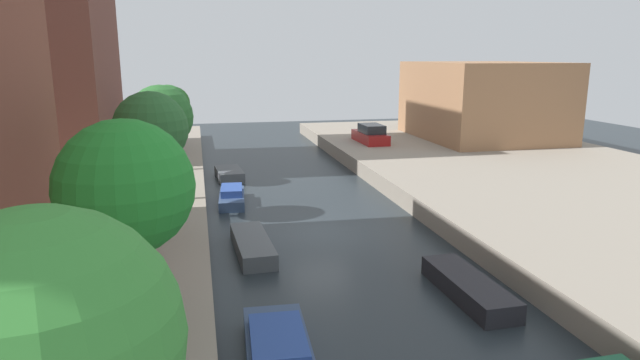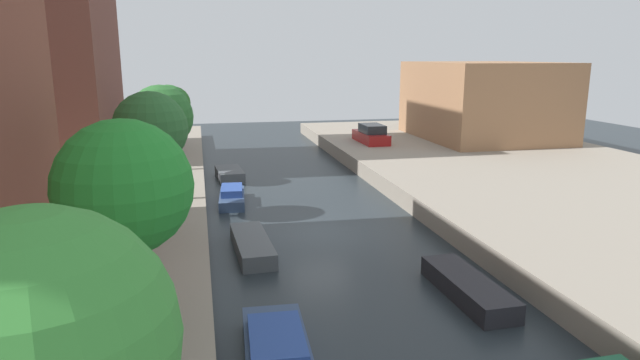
{
  "view_description": "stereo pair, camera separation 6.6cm",
  "coord_description": "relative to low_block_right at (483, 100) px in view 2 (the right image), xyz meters",
  "views": [
    {
      "loc": [
        -5.18,
        -22.8,
        7.8
      ],
      "look_at": [
        0.53,
        2.62,
        1.82
      ],
      "focal_mm": 30.63,
      "sensor_mm": 36.0,
      "label": 1
    },
    {
      "loc": [
        -5.12,
        -22.81,
        7.8
      ],
      "look_at": [
        0.53,
        2.62,
        1.82
      ],
      "focal_mm": 30.63,
      "sensor_mm": 36.0,
      "label": 2
    }
  ],
  "objects": [
    {
      "name": "moored_boat_left_1",
      "position": [
        -21.45,
        -28.96,
        -3.75
      ],
      "size": [
        1.88,
        4.51,
        0.85
      ],
      "color": "#33476B",
      "rests_on": "ground_plane"
    },
    {
      "name": "quay_right",
      "position": [
        -3.0,
        -18.74,
        -3.62
      ],
      "size": [
        20.0,
        64.0,
        1.0
      ],
      "primitive_type": "cube",
      "color": "gray",
      "rests_on": "ground_plane"
    },
    {
      "name": "street_tree_2",
      "position": [
        -24.85,
        -21.17,
        1.06
      ],
      "size": [
        2.68,
        2.68,
        5.56
      ],
      "color": "brown",
      "rests_on": "quay_left"
    },
    {
      "name": "street_tree_1",
      "position": [
        -24.85,
        -28.92,
        0.76
      ],
      "size": [
        3.11,
        3.11,
        5.45
      ],
      "color": "brown",
      "rests_on": "quay_left"
    },
    {
      "name": "street_tree_4",
      "position": [
        -24.85,
        -7.99,
        0.77
      ],
      "size": [
        2.34,
        2.34,
        5.12
      ],
      "color": "brown",
      "rests_on": "quay_left"
    },
    {
      "name": "moored_boat_left_4",
      "position": [
        -21.37,
        -6.74,
        -3.8
      ],
      "size": [
        1.79,
        3.39,
        0.63
      ],
      "color": "#4C5156",
      "rests_on": "ground_plane"
    },
    {
      "name": "low_block_right",
      "position": [
        0.0,
        0.0,
        0.0
      ],
      "size": [
        10.0,
        12.47,
        6.24
      ],
      "primitive_type": "cube",
      "color": "#9E704C",
      "rests_on": "quay_right"
    },
    {
      "name": "street_tree_0",
      "position": [
        -24.85,
        -35.89,
        0.73
      ],
      "size": [
        2.92,
        2.92,
        5.33
      ],
      "color": "brown",
      "rests_on": "quay_left"
    },
    {
      "name": "parked_car",
      "position": [
        -9.83,
        -0.45,
        -2.5
      ],
      "size": [
        1.85,
        4.59,
        1.47
      ],
      "color": "maroon",
      "rests_on": "quay_right"
    },
    {
      "name": "ground_plane",
      "position": [
        -18.0,
        -18.74,
        -4.12
      ],
      "size": [
        84.0,
        84.0,
        0.0
      ],
      "primitive_type": "plane",
      "color": "#232B30"
    },
    {
      "name": "street_tree_5",
      "position": [
        -24.85,
        -0.61,
        0.26
      ],
      "size": [
        2.38,
        2.38,
        4.61
      ],
      "color": "brown",
      "rests_on": "quay_left"
    },
    {
      "name": "moored_boat_right_2",
      "position": [
        -14.75,
        -26.31,
        -3.79
      ],
      "size": [
        1.43,
        4.47,
        0.66
      ],
      "color": "#232328",
      "rests_on": "ground_plane"
    },
    {
      "name": "street_tree_3",
      "position": [
        -24.85,
        -15.11,
        0.85
      ],
      "size": [
        2.98,
        2.98,
        5.48
      ],
      "color": "brown",
      "rests_on": "quay_left"
    },
    {
      "name": "moored_boat_left_2",
      "position": [
        -21.28,
        -20.61,
        -3.8
      ],
      "size": [
        1.51,
        4.48,
        0.63
      ],
      "color": "#4C5156",
      "rests_on": "ground_plane"
    },
    {
      "name": "moored_boat_left_3",
      "position": [
        -21.59,
        -12.82,
        -3.74
      ],
      "size": [
        1.58,
        3.83,
        0.9
      ],
      "color": "#33476B",
      "rests_on": "ground_plane"
    }
  ]
}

